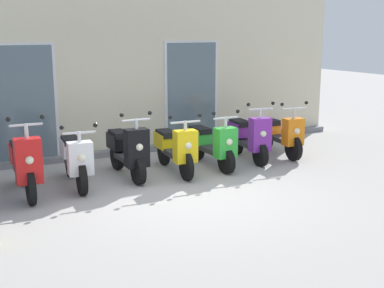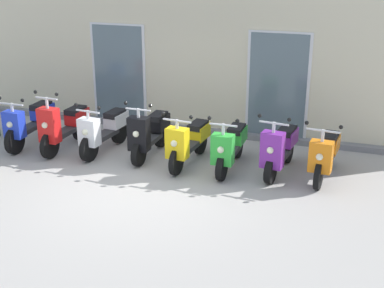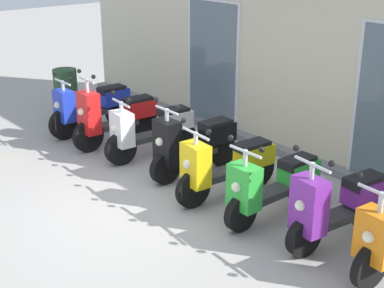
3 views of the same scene
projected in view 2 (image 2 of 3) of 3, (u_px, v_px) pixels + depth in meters
name	position (u px, v px, depth m)	size (l,w,h in m)	color
ground_plane	(141.00, 186.00, 9.17)	(40.00, 40.00, 0.00)	#A8A39E
storefront_facade	(197.00, 55.00, 11.41)	(11.03, 0.50, 3.46)	beige
scooter_blue	(30.00, 123.00, 10.94)	(0.59, 1.67, 1.15)	black
scooter_red	(64.00, 125.00, 10.66)	(0.54, 1.64, 1.33)	black
scooter_white	(104.00, 130.00, 10.54)	(0.58, 1.62, 1.12)	black
scooter_black	(149.00, 133.00, 10.31)	(0.56, 1.56, 1.22)	black
scooter_yellow	(189.00, 141.00, 9.94)	(0.61, 1.64, 1.15)	black
scooter_green	(230.00, 146.00, 9.76)	(0.57, 1.59, 1.15)	black
scooter_purple	(280.00, 148.00, 9.54)	(0.59, 1.50, 1.22)	black
scooter_orange	(325.00, 153.00, 9.37)	(0.63, 1.57, 1.17)	black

